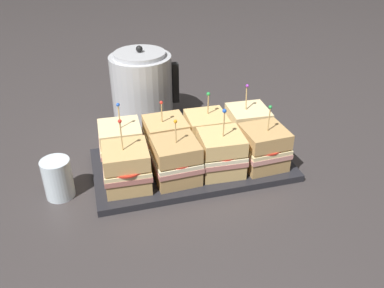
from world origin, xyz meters
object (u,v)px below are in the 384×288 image
object	(u,v)px
sandwich_front_far_right	(264,148)
sandwich_back_far_right	(248,126)
sandwich_back_far_left	(121,144)
sandwich_back_center_left	(166,137)
sandwich_front_center_left	(176,161)
serving_platter	(192,165)
sandwich_back_center_right	(206,132)
sandwich_front_center_right	(221,153)
sandwich_front_far_left	(127,167)
kettle_steel	(142,88)
drinking_glass	(58,178)

from	to	relation	value
sandwich_front_far_right	sandwich_back_far_right	xyz separation A→B (m)	(0.00, 0.12, -0.00)
sandwich_front_far_right	sandwich_back_far_left	size ratio (longest dim) A/B	1.01
sandwich_back_far_left	sandwich_back_center_left	bearing A→B (deg)	2.51
sandwich_front_center_left	sandwich_back_center_left	bearing A→B (deg)	89.47
sandwich_back_center_left	serving_platter	bearing A→B (deg)	-47.40
sandwich_back_center_right	sandwich_back_far_right	xyz separation A→B (m)	(0.12, -0.00, 0.00)
sandwich_front_center_right	sandwich_back_center_left	size ratio (longest dim) A/B	1.11
sandwich_front_far_left	sandwich_back_far_right	xyz separation A→B (m)	(0.35, 0.12, -0.00)
sandwich_front_far_right	sandwich_back_center_left	bearing A→B (deg)	152.15
serving_platter	sandwich_front_center_left	xyz separation A→B (m)	(-0.06, -0.06, 0.06)
serving_platter	sandwich_back_far_left	distance (m)	0.20
serving_platter	sandwich_back_far_left	xyz separation A→B (m)	(-0.18, 0.06, 0.06)
kettle_steel	drinking_glass	bearing A→B (deg)	-127.97
sandwich_front_center_left	drinking_glass	world-z (taller)	sandwich_front_center_left
sandwich_front_center_left	sandwich_front_center_right	bearing A→B (deg)	1.14
sandwich_back_far_left	sandwich_back_far_right	world-z (taller)	sandwich_back_far_right
sandwich_front_center_right	sandwich_back_far_left	xyz separation A→B (m)	(-0.24, 0.11, -0.00)
sandwich_front_far_left	sandwich_front_center_left	xyz separation A→B (m)	(0.12, -0.00, -0.00)
sandwich_back_far_left	kettle_steel	distance (m)	0.27
sandwich_back_center_right	drinking_glass	world-z (taller)	sandwich_back_center_right
sandwich_front_far_right	sandwich_back_far_left	xyz separation A→B (m)	(-0.35, 0.12, -0.00)
serving_platter	sandwich_front_far_left	world-z (taller)	sandwich_front_far_left
serving_platter	sandwich_back_center_right	bearing A→B (deg)	46.43
sandwich_front_center_right	drinking_glass	world-z (taller)	sandwich_front_center_right
sandwich_back_far_left	sandwich_front_center_left	bearing A→B (deg)	-43.94
sandwich_front_center_right	kettle_steel	size ratio (longest dim) A/B	0.73
sandwich_back_far_left	drinking_glass	size ratio (longest dim) A/B	1.74
sandwich_front_center_right	sandwich_front_far_right	distance (m)	0.11
sandwich_front_center_right	drinking_glass	xyz separation A→B (m)	(-0.40, 0.03, -0.02)
sandwich_back_center_right	sandwich_back_far_right	distance (m)	0.12
sandwich_back_far_right	drinking_glass	size ratio (longest dim) A/B	1.79
sandwich_front_center_right	sandwich_back_far_left	world-z (taller)	sandwich_front_center_right
sandwich_front_far_left	serving_platter	bearing A→B (deg)	18.03
serving_platter	sandwich_back_far_left	bearing A→B (deg)	162.55
sandwich_front_center_left	sandwich_back_far_right	world-z (taller)	sandwich_back_far_right
sandwich_back_center_left	sandwich_back_center_right	distance (m)	0.11
kettle_steel	serving_platter	bearing A→B (deg)	-75.83
sandwich_back_far_right	sandwich_back_center_right	bearing A→B (deg)	179.04
serving_platter	sandwich_front_far_left	bearing A→B (deg)	-161.97
serving_platter	sandwich_front_center_left	size ratio (longest dim) A/B	3.12
sandwich_front_far_left	sandwich_back_center_left	world-z (taller)	sandwich_front_far_left
sandwich_front_center_left	sandwich_front_center_right	xyz separation A→B (m)	(0.12, 0.00, 0.00)
sandwich_front_center_right	sandwich_back_center_left	xyz separation A→B (m)	(-0.12, 0.12, -0.00)
serving_platter	sandwich_front_far_left	xyz separation A→B (m)	(-0.18, -0.06, 0.06)
sandwich_front_far_right	sandwich_back_far_right	world-z (taller)	sandwich_back_far_right
sandwich_front_far_left	sandwich_back_center_left	xyz separation A→B (m)	(0.12, 0.12, -0.00)
sandwich_back_far_right	kettle_steel	size ratio (longest dim) A/B	0.72
sandwich_back_far_left	sandwich_back_center_left	world-z (taller)	sandwich_back_far_left
sandwich_back_far_left	sandwich_back_far_right	distance (m)	0.35
sandwich_front_far_right	drinking_glass	distance (m)	0.51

